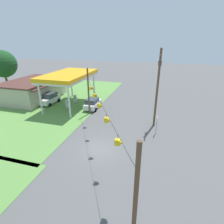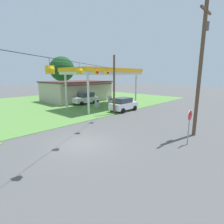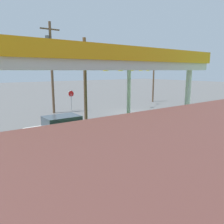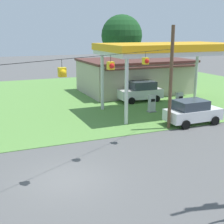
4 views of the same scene
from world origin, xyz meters
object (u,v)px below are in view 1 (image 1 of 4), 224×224
Objects in this scene: car_at_pumps_rear at (50,98)px; stop_sign_roadside at (157,121)px; utility_pole_main at (158,85)px; fuel_pump_far at (75,99)px; gas_station_canopy at (69,76)px; car_at_pumps_front at (93,103)px; tree_behind_station at (3,64)px; fuel_pump_near at (68,104)px; gas_station_store at (33,90)px.

car_at_pumps_rear is 1.77× the size of stop_sign_roadside.
utility_pole_main is (2.48, 0.39, 3.87)m from stop_sign_roadside.
fuel_pump_far is 4.59m from car_at_pumps_rear.
car_at_pumps_rear is (-0.19, 4.29, -4.30)m from gas_station_canopy.
fuel_pump_far is 0.15× the size of utility_pole_main.
gas_station_canopy is at bearing 179.93° from fuel_pump_far.
tree_behind_station is (4.17, 21.99, 5.30)m from car_at_pumps_front.
car_at_pumps_front is 0.96× the size of car_at_pumps_rear.
car_at_pumps_rear is at bearing 74.12° from fuel_pump_near.
car_at_pumps_front is at bearing -76.66° from fuel_pump_near.
gas_station_canopy is 7.56× the size of fuel_pump_near.
stop_sign_roadside is (-6.30, -19.50, 0.80)m from car_at_pumps_rear.
stop_sign_roadside is at bearing 74.47° from car_at_pumps_rear.
car_at_pumps_rear is (-1.60, 4.29, 0.29)m from fuel_pump_far.
tree_behind_station is at bearing 76.54° from utility_pole_main.
utility_pole_main is at bearing -109.34° from car_at_pumps_front.
gas_station_store reaches higher than car_at_pumps_rear.
fuel_pump_far is at bearing 0.00° from fuel_pump_near.
tree_behind_station is at bearing 82.37° from fuel_pump_far.
tree_behind_station is (2.37, 17.70, 5.53)m from fuel_pump_far.
stop_sign_roadside is (-8.01, -24.26, -0.08)m from gas_station_store.
stop_sign_roadside is at bearing -108.27° from gas_station_store.
gas_station_store is at bearing -104.64° from tree_behind_station.
stop_sign_roadside is (-6.10, -10.92, 0.87)m from car_at_pumps_front.
utility_pole_main is 33.44m from tree_behind_station.
stop_sign_roadside is at bearing -117.44° from fuel_pump_far.
gas_station_store is at bearing -107.36° from car_at_pumps_rear.
utility_pole_main reaches higher than car_at_pumps_rear.
car_at_pumps_rear is (0.20, 8.58, 0.06)m from car_at_pumps_front.
gas_station_canopy is 6.13m from car_at_pumps_front.
gas_station_canopy reaches higher than fuel_pump_far.
gas_station_store reaches higher than fuel_pump_near.
gas_station_canopy is 2.59× the size of car_at_pumps_rear.
utility_pole_main is (-5.53, -23.88, 3.80)m from gas_station_store.
car_at_pumps_rear reaches higher than car_at_pumps_front.
car_at_pumps_rear is 20.04m from utility_pole_main.
fuel_pump_far is 16.54m from utility_pole_main.
gas_station_canopy is 4.57× the size of stop_sign_roadside.
gas_station_store is at bearing 80.46° from gas_station_canopy.
fuel_pump_far is at bearing -97.63° from tree_behind_station.
tree_behind_station is at bearing 73.66° from fuel_pump_near.
fuel_pump_near is 1.00× the size of fuel_pump_far.
utility_pole_main is at bearing -110.07° from fuel_pump_far.
stop_sign_roadside reaches higher than fuel_pump_near.
fuel_pump_near is at bearing 76.50° from car_at_pumps_rear.
gas_station_store is at bearing -108.27° from stop_sign_roadside.
stop_sign_roadside is 4.61m from utility_pole_main.
car_at_pumps_front is 0.42× the size of utility_pole_main.
car_at_pumps_rear is at bearing -107.91° from stop_sign_roadside.
tree_behind_station is at bearing 75.36° from gas_station_store.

